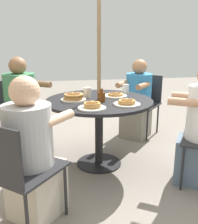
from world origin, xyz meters
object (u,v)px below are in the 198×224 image
Objects in this scene: patio_chair_north at (142,100)px; patio_chair_south at (14,167)px; pancake_plate_a at (92,106)px; pancake_plate_b at (74,97)px; syrup_bottle at (101,97)px; patio_chair_east at (12,110)px; pancake_plate_c at (115,95)px; pancake_plate_d at (127,103)px; patio_table at (99,110)px; coffee_cup at (87,92)px; diner_east at (23,109)px; drinking_glass_a at (126,89)px; diner_north at (137,103)px; diner_south at (32,156)px.

patio_chair_north is 2.34m from patio_chair_south.
pancake_plate_a is (-1.22, 0.90, 0.26)m from patio_chair_north.
pancake_plate_b is 1.93× the size of syrup_bottle.
patio_chair_east reaches higher than pancake_plate_b.
pancake_plate_d is at bearing -177.29° from pancake_plate_c.
patio_chair_south is at bearing 137.23° from pancake_plate_c.
patio_table is at bearing -91.05° from pancake_plate_b.
diner_east is at bearing 59.12° from coffee_cup.
patio_table is 0.98× the size of diner_east.
patio_chair_north and drinking_glass_a have the same top height.
patio_chair_south is at bearing 91.21° from patio_chair_north.
diner_east is at bearing 90.00° from patio_chair_east.
syrup_bottle is (-0.97, 0.77, 0.29)m from patio_chair_north.
drinking_glass_a is (-0.50, 0.31, 0.29)m from diner_north.
patio_table is 0.23m from coffee_cup.
patio_table is 4.34× the size of pancake_plate_d.
pancake_plate_d is (0.63, -0.96, 0.25)m from patio_chair_south.
patio_chair_south is 0.17m from diner_south.
pancake_plate_a is at bearing 152.67° from syrup_bottle.
pancake_plate_a is 0.38m from pancake_plate_b.
patio_chair_south is at bearing 37.33° from diner_east.
diner_east reaches higher than diner_south.
patio_chair_south is 0.76× the size of diner_south.
patio_chair_south reaches higher than pancake_plate_a.
pancake_plate_d is at bearing -77.09° from pancake_plate_a.
pancake_plate_d is at bearing 165.51° from drinking_glass_a.
diner_south is 1.01m from pancake_plate_d.
pancake_plate_b is 1.00× the size of pancake_plate_c.
syrup_bottle is at bearing 85.96° from diner_south.
diner_east is at bearing 48.83° from diner_north.
patio_chair_north is at bearing -36.44° from pancake_plate_a.
diner_north is 1.37m from pancake_plate_a.
syrup_bottle is at bearing 93.70° from diner_north.
patio_chair_north and patio_chair_south have the same top height.
diner_south reaches higher than coffee_cup.
drinking_glass_a is (1.14, -1.09, 0.29)m from patio_chair_south.
patio_chair_east is at bearing 72.43° from drinking_glass_a.
diner_north reaches higher than coffee_cup.
diner_north is at bearing -41.74° from patio_table.
diner_north is 2.16m from patio_chair_south.
coffee_cup reaches higher than pancake_plate_d.
pancake_plate_a is at bearing 81.28° from patio_chair_south.
patio_chair_north is at bearing 135.19° from diner_east.
pancake_plate_d is at bearing 86.03° from patio_chair_east.
drinking_glass_a is (0.59, -0.47, 0.03)m from pancake_plate_a.
pancake_plate_a is at bearing 95.98° from diner_north.
diner_east is 10.56× the size of coffee_cup.
patio_table is 1.18m from patio_chair_north.
patio_chair_east is 1.05m from coffee_cup.
patio_table is at bearing 90.00° from diner_south.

